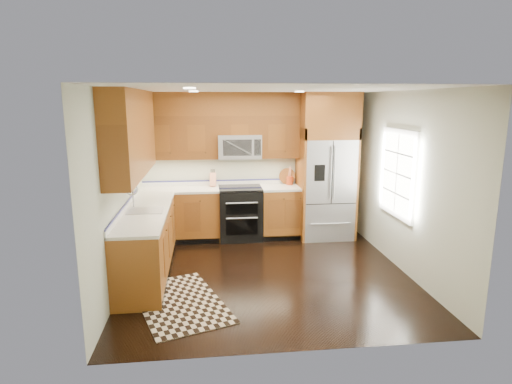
{
  "coord_description": "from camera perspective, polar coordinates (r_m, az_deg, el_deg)",
  "views": [
    {
      "loc": [
        -0.82,
        -5.77,
        2.45
      ],
      "look_at": [
        -0.09,
        0.6,
        1.08
      ],
      "focal_mm": 30.0,
      "sensor_mm": 36.0,
      "label": 1
    }
  ],
  "objects": [
    {
      "name": "base_cabinets",
      "position": [
        6.97,
        -9.68,
        -4.82
      ],
      "size": [
        2.85,
        3.0,
        0.9
      ],
      "color": "brown",
      "rests_on": "ground"
    },
    {
      "name": "utensil_crock",
      "position": [
        7.87,
        4.51,
        1.8
      ],
      "size": [
        0.13,
        0.13,
        0.34
      ],
      "color": "#A23614",
      "rests_on": "countertop"
    },
    {
      "name": "knife_block",
      "position": [
        7.75,
        -5.76,
        1.69
      ],
      "size": [
        0.12,
        0.16,
        0.31
      ],
      "color": "tan",
      "rests_on": "countertop"
    },
    {
      "name": "wall_left",
      "position": [
        6.0,
        -17.76,
        0.4
      ],
      "size": [
        0.02,
        4.0,
        2.6
      ],
      "primitive_type": "cube",
      "color": "#B0B6A4",
      "rests_on": "ground"
    },
    {
      "name": "wall_right",
      "position": [
        6.52,
        19.21,
        1.2
      ],
      "size": [
        0.02,
        4.0,
        2.6
      ],
      "primitive_type": "cube",
      "color": "#B0B6A4",
      "rests_on": "ground"
    },
    {
      "name": "range",
      "position": [
        7.71,
        -2.08,
        -2.85
      ],
      "size": [
        0.76,
        0.67,
        0.95
      ],
      "color": "black",
      "rests_on": "ground"
    },
    {
      "name": "upper_cabinets",
      "position": [
        6.87,
        -9.39,
        8.33
      ],
      "size": [
        2.85,
        3.0,
        1.15
      ],
      "color": "brown",
      "rests_on": "ground"
    },
    {
      "name": "microwave",
      "position": [
        7.63,
        -2.23,
        6.08
      ],
      "size": [
        0.76,
        0.4,
        0.42
      ],
      "color": "#B2B2B7",
      "rests_on": "ground"
    },
    {
      "name": "cutting_board",
      "position": [
        7.96,
        4.18,
        1.14
      ],
      "size": [
        0.38,
        0.38,
        0.02
      ],
      "primitive_type": "cylinder",
      "rotation": [
        0.0,
        0.0,
        -0.3
      ],
      "color": "brown",
      "rests_on": "countertop"
    },
    {
      "name": "window",
      "position": [
        6.67,
        18.36,
        2.37
      ],
      "size": [
        0.04,
        1.1,
        1.3
      ],
      "color": "white",
      "rests_on": "ground"
    },
    {
      "name": "countertop",
      "position": [
        6.96,
        -8.6,
        -0.81
      ],
      "size": [
        2.86,
        3.01,
        0.04
      ],
      "color": "beige",
      "rests_on": "base_cabinets"
    },
    {
      "name": "refrigerator",
      "position": [
        7.78,
        9.37,
        3.4
      ],
      "size": [
        0.98,
        0.75,
        2.6
      ],
      "color": "#B2B2B7",
      "rests_on": "ground"
    },
    {
      "name": "ground",
      "position": [
        6.32,
        1.46,
        -10.78
      ],
      "size": [
        4.0,
        4.0,
        0.0
      ],
      "primitive_type": "plane",
      "color": "black",
      "rests_on": "ground"
    },
    {
      "name": "wall_back",
      "position": [
        7.89,
        -0.51,
        3.66
      ],
      "size": [
        4.0,
        0.02,
        2.6
      ],
      "primitive_type": "cube",
      "color": "#B0B6A4",
      "rests_on": "ground"
    },
    {
      "name": "sink_faucet",
      "position": [
        6.23,
        -14.8,
        -1.89
      ],
      "size": [
        0.54,
        0.44,
        0.37
      ],
      "color": "#B2B2B7",
      "rests_on": "countertop"
    },
    {
      "name": "rug",
      "position": [
        5.55,
        -10.1,
        -14.27
      ],
      "size": [
        1.41,
        1.8,
        0.01
      ],
      "primitive_type": "cube",
      "rotation": [
        0.0,
        0.0,
        0.34
      ],
      "color": "black",
      "rests_on": "ground"
    }
  ]
}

